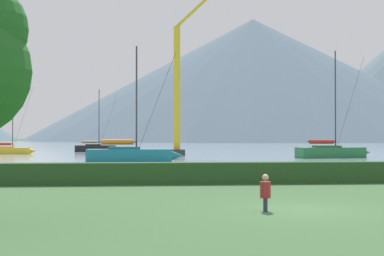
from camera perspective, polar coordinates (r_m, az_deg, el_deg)
The scene contains 11 objects.
ground_plane at distance 20.25m, azimuth 10.78°, elevation -7.98°, with size 1000.00×1000.00×0.00m, color #385B33.
harbor_water at distance 156.43m, azimuth -3.22°, elevation -1.72°, with size 320.00×246.00×0.00m, color #8499A8.
hedge_line at distance 30.88m, azimuth 5.11°, elevation -4.45°, with size 80.00×1.20×1.13m, color #284C23.
sailboat_slip_2 at distance 83.94m, azimuth -17.66°, elevation -2.10°, with size 6.70×1.99×9.84m.
sailboat_slip_3 at distance 93.62m, azimuth -9.50°, elevation -1.95°, with size 7.53×2.53×10.06m.
sailboat_slip_5 at distance 55.45m, azimuth -6.12°, elevation -2.61°, with size 9.32×2.79×11.19m.
sailboat_slip_8 at distance 68.17m, azimuth 13.66°, elevation -2.27°, with size 9.08×3.55×12.41m.
person_seated_viewer at distance 19.58m, azimuth 7.30°, elevation -6.22°, with size 0.36×0.55×1.25m.
dock_crane at distance 74.25m, azimuth -1.40°, elevation 3.03°, with size 5.90×2.00×21.38m.
distant_hill_west_ridge at distance 326.09m, azimuth 6.08°, elevation 4.80°, with size 251.30×251.30×68.50m, color #4C6070.
distant_hill_far_shoulder at distance 374.50m, azimuth 11.87°, elevation 3.07°, with size 250.52×250.52×55.24m, color #4C6070.
Camera 1 is at (-5.54, -19.31, 2.54)m, focal length 53.70 mm.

